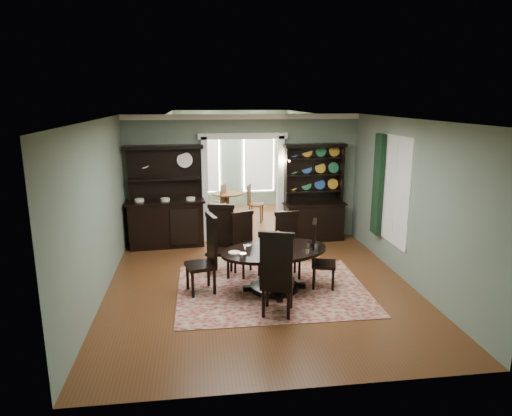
{
  "coord_description": "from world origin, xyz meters",
  "views": [
    {
      "loc": [
        -1.09,
        -7.64,
        3.35
      ],
      "look_at": [
        -0.0,
        0.6,
        1.35
      ],
      "focal_mm": 32.0,
      "sensor_mm": 36.0,
      "label": 1
    }
  ],
  "objects_px": {
    "dining_table": "(274,262)",
    "parlor_table": "(228,202)",
    "welsh_dresser": "(314,206)",
    "sideboard": "(166,212)"
  },
  "relations": [
    {
      "from": "sideboard",
      "to": "welsh_dresser",
      "type": "height_order",
      "value": "sideboard"
    },
    {
      "from": "welsh_dresser",
      "to": "sideboard",
      "type": "bearing_deg",
      "value": 176.91
    },
    {
      "from": "dining_table",
      "to": "sideboard",
      "type": "xyz_separation_m",
      "value": [
        -2.05,
        2.85,
        0.28
      ]
    },
    {
      "from": "sideboard",
      "to": "welsh_dresser",
      "type": "xyz_separation_m",
      "value": [
        3.49,
        0.02,
        0.03
      ]
    },
    {
      "from": "dining_table",
      "to": "parlor_table",
      "type": "distance_m",
      "value": 5.09
    },
    {
      "from": "sideboard",
      "to": "welsh_dresser",
      "type": "distance_m",
      "value": 3.49
    },
    {
      "from": "dining_table",
      "to": "sideboard",
      "type": "height_order",
      "value": "sideboard"
    },
    {
      "from": "dining_table",
      "to": "welsh_dresser",
      "type": "bearing_deg",
      "value": 50.0
    },
    {
      "from": "welsh_dresser",
      "to": "parlor_table",
      "type": "distance_m",
      "value": 2.94
    },
    {
      "from": "dining_table",
      "to": "parlor_table",
      "type": "relative_size",
      "value": 2.66
    }
  ]
}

